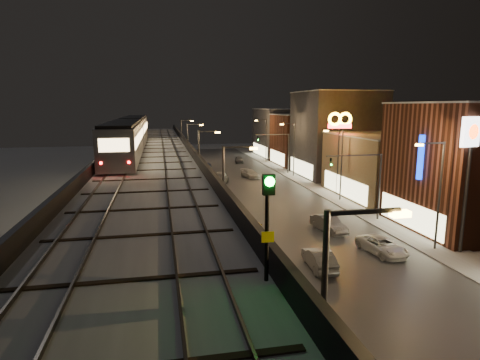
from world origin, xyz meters
TOP-DOWN VIEW (x-y plane):
  - road_surface at (7.50, 35.00)m, footprint 17.00×120.00m
  - sidewalk_right at (17.50, 35.00)m, footprint 4.00×120.00m
  - under_viaduct_pavement at (-6.00, 35.00)m, footprint 11.00×120.00m
  - elevated_viaduct at (-6.00, 31.84)m, footprint 9.00×100.00m
  - viaduct_trackbed at (-6.01, 31.97)m, footprint 8.40×100.00m
  - viaduct_parapet_streetside at (-1.65, 32.00)m, footprint 0.30×100.00m
  - viaduct_parapet_far at (-10.35, 32.00)m, footprint 0.30×100.00m
  - building_b at (23.99, 18.00)m, footprint 12.20×12.20m
  - building_c at (23.99, 32.00)m, footprint 12.20×15.20m
  - building_d at (23.99, 48.00)m, footprint 12.20×13.20m
  - building_e at (23.99, 62.00)m, footprint 12.20×12.20m
  - building_f at (23.99, 76.00)m, footprint 12.20×16.20m
  - streetlight_left_0 at (-0.43, -5.00)m, footprint 2.57×0.28m
  - streetlight_left_1 at (-0.43, 13.00)m, footprint 2.57×0.28m
  - streetlight_right_1 at (16.73, 13.00)m, footprint 2.56×0.28m
  - streetlight_left_2 at (-0.43, 31.00)m, footprint 2.57×0.28m
  - streetlight_right_2 at (16.73, 31.00)m, footprint 2.56×0.28m
  - streetlight_left_3 at (-0.43, 49.00)m, footprint 2.57×0.28m
  - streetlight_right_3 at (16.73, 49.00)m, footprint 2.56×0.28m
  - streetlight_left_4 at (-0.43, 67.00)m, footprint 2.57×0.28m
  - streetlight_right_4 at (16.73, 67.00)m, footprint 2.56×0.28m
  - traffic_light_rig_a at (15.84, 22.00)m, footprint 6.10×0.34m
  - traffic_light_rig_b at (15.84, 52.00)m, footprint 6.10×0.34m
  - subway_train at (-8.50, 35.49)m, footprint 3.07×37.40m
  - rail_signal at (-2.10, -4.03)m, footprint 0.38×0.44m
  - car_taxi at (2.95, 18.99)m, footprint 1.95×4.47m
  - car_near_white at (6.04, 11.19)m, footprint 1.83×4.48m
  - car_mid_silver at (3.60, 44.50)m, footprint 3.95×5.63m
  - car_mid_dark at (4.32, 47.69)m, footprint 3.04×5.10m
  - car_far_white at (3.46, 59.81)m, footprint 2.35×3.96m
  - car_onc_silver at (10.29, 19.17)m, footprint 2.19×4.76m
  - car_onc_dark at (12.14, 12.98)m, footprint 2.85×4.99m
  - car_onc_white at (9.44, 48.84)m, footprint 2.87×4.84m
  - car_onc_red at (11.09, 66.53)m, footprint 2.19×4.34m
  - sign_mcdonalds at (18.00, 34.08)m, footprint 3.25×0.48m
  - sign_citgo at (18.50, 11.91)m, footprint 2.31×0.39m
  - sign_carwash at (18.50, 16.92)m, footprint 1.78×0.35m

SIDE VIEW (x-z plane):
  - road_surface at x=7.50m, z-range 0.00..0.06m
  - under_viaduct_pavement at x=-6.00m, z-range 0.00..0.06m
  - sidewalk_right at x=17.50m, z-range 0.00..0.14m
  - car_far_white at x=3.46m, z-range 0.00..1.26m
  - car_onc_dark at x=12.14m, z-range 0.00..1.31m
  - car_onc_white at x=9.44m, z-range 0.00..1.31m
  - car_mid_dark at x=4.32m, z-range 0.00..1.38m
  - car_onc_red at x=11.09m, z-range 0.00..1.42m
  - car_mid_silver at x=3.60m, z-range 0.00..1.43m
  - car_near_white at x=6.04m, z-range 0.00..1.45m
  - car_taxi at x=2.95m, z-range 0.00..1.50m
  - car_onc_silver at x=10.29m, z-range 0.00..1.51m
  - building_c at x=23.99m, z-range 0.00..8.16m
  - traffic_light_rig_a at x=15.84m, z-range 1.00..8.00m
  - traffic_light_rig_b at x=15.84m, z-range 1.00..8.00m
  - building_e at x=23.99m, z-range 0.00..10.16m
  - streetlight_left_0 at x=-0.43m, z-range 0.74..9.74m
  - streetlight_left_1 at x=-0.43m, z-range 0.74..9.74m
  - streetlight_right_1 at x=16.73m, z-range 0.74..9.74m
  - streetlight_left_2 at x=-0.43m, z-range 0.74..9.74m
  - streetlight_right_2 at x=16.73m, z-range 0.74..9.74m
  - streetlight_left_3 at x=-0.43m, z-range 0.74..9.74m
  - streetlight_right_3 at x=16.73m, z-range 0.74..9.74m
  - streetlight_left_4 at x=-0.43m, z-range 0.74..9.74m
  - streetlight_right_4 at x=16.73m, z-range 0.74..9.74m
  - building_f at x=23.99m, z-range 0.00..11.16m
  - elevated_viaduct at x=-6.00m, z-range 2.47..8.77m
  - building_b at x=23.99m, z-range 0.00..12.16m
  - viaduct_trackbed at x=-6.01m, z-range 6.23..6.55m
  - sign_carwash at x=18.50m, z-range 1.95..11.20m
  - viaduct_parapet_streetside at x=-1.65m, z-range 6.30..7.40m
  - viaduct_parapet_far at x=-10.35m, z-range 6.30..7.40m
  - building_d at x=23.99m, z-range 0.00..14.16m
  - sign_citgo at x=18.50m, z-range 2.92..13.91m
  - subway_train at x=-8.50m, z-range 6.61..10.28m
  - rail_signal at x=-2.10m, z-range 7.31..10.56m
  - sign_mcdonalds at x=18.00m, z-range 3.58..14.56m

